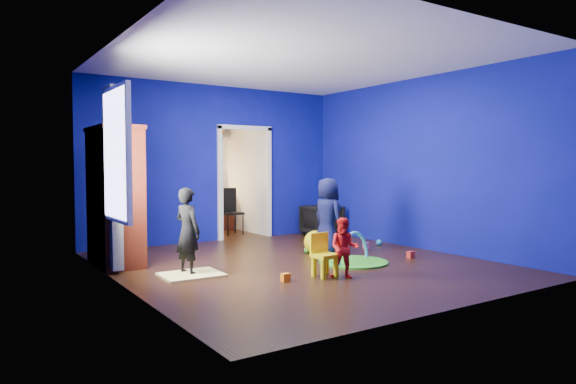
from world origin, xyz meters
TOP-DOWN VIEW (x-y plane):
  - floor at (0.00, 0.00)m, footprint 5.00×5.50m
  - ceiling at (0.00, 0.00)m, footprint 5.00×5.50m
  - wall_back at (0.00, 2.75)m, footprint 5.00×0.02m
  - wall_front at (0.00, -2.75)m, footprint 5.00×0.02m
  - wall_left at (-2.50, 0.00)m, footprint 0.02×5.50m
  - wall_right at (2.50, 0.00)m, footprint 0.02×5.50m
  - alcove at (0.60, 3.62)m, footprint 1.00×1.75m
  - armchair at (2.04, 2.16)m, footprint 0.72×0.70m
  - child_black at (-1.62, 0.20)m, footprint 0.38×0.47m
  - child_navy at (0.75, 0.31)m, footprint 0.40×0.60m
  - toddler_red at (-0.06, -1.08)m, footprint 0.47×0.46m
  - vase at (-2.22, 1.09)m, footprint 0.23×0.23m
  - potted_plant at (-2.22, 1.61)m, footprint 0.28×0.28m
  - tv_armoire at (-2.22, 1.39)m, footprint 0.58×1.14m
  - crt_tv at (-2.18, 1.39)m, footprint 0.46×0.70m
  - yellow_blanket at (-1.62, 0.10)m, footprint 0.76×0.61m
  - hopper_ball at (0.70, 0.56)m, footprint 0.37×0.37m
  - kid_chair at (-0.21, -0.88)m, footprint 0.29×0.29m
  - play_mat at (0.70, -0.37)m, footprint 1.00×1.00m
  - toy_arch at (0.70, -0.37)m, footprint 0.85×0.36m
  - window_left at (-2.48, 0.35)m, footprint 0.03×0.95m
  - curtain at (-2.37, 0.90)m, footprint 0.14×0.42m
  - doorway at (0.60, 2.75)m, footprint 1.16×0.10m
  - study_desk at (0.60, 4.26)m, footprint 0.88×0.44m
  - desk_monitor at (0.60, 4.38)m, footprint 0.40×0.05m
  - desk_lamp at (0.32, 4.32)m, footprint 0.14×0.14m
  - folding_chair at (0.60, 3.30)m, footprint 0.40×0.40m
  - book_shelf at (0.60, 4.37)m, footprint 0.88×0.24m
  - toy_0 at (1.69, -0.55)m, footprint 0.10×0.08m
  - toy_1 at (2.15, 0.63)m, footprint 0.11×0.11m
  - toy_2 at (-0.78, -0.83)m, footprint 0.10×0.08m
  - toy_3 at (0.63, 0.68)m, footprint 0.11×0.11m
  - toy_4 at (1.72, 0.49)m, footprint 0.10×0.08m

SIDE VIEW (x-z plane):
  - floor at x=0.00m, z-range -0.01..0.01m
  - play_mat at x=0.70m, z-range 0.00..0.03m
  - yellow_blanket at x=-1.62m, z-range 0.00..0.03m
  - toy_arch at x=0.70m, z-range -0.42..0.46m
  - toy_0 at x=1.69m, z-range 0.00..0.10m
  - toy_2 at x=-0.78m, z-range 0.00..0.10m
  - toy_4 at x=1.72m, z-range 0.00..0.10m
  - toy_1 at x=2.15m, z-range 0.00..0.11m
  - toy_3 at x=0.63m, z-range 0.00..0.11m
  - hopper_ball at x=0.70m, z-range 0.00..0.37m
  - kid_chair at x=-0.21m, z-range 0.00..0.50m
  - armchair at x=2.04m, z-range 0.00..0.62m
  - study_desk at x=0.60m, z-range 0.00..0.75m
  - toddler_red at x=-0.06m, z-range 0.00..0.76m
  - folding_chair at x=0.60m, z-range 0.00..0.92m
  - child_black at x=-1.62m, z-range 0.00..1.13m
  - child_navy at x=0.75m, z-range 0.00..1.22m
  - desk_lamp at x=0.32m, z-range 0.86..1.00m
  - desk_monitor at x=0.60m, z-range 0.79..1.11m
  - tv_armoire at x=-2.22m, z-range 0.00..1.96m
  - crt_tv at x=-2.18m, z-range 0.75..1.29m
  - doorway at x=0.60m, z-range 0.00..2.10m
  - alcove at x=0.60m, z-range 0.00..2.50m
  - curtain at x=-2.37m, z-range 0.05..2.45m
  - wall_back at x=0.00m, z-range 0.00..2.90m
  - wall_front at x=0.00m, z-range 0.00..2.90m
  - wall_left at x=-2.50m, z-range 0.00..2.90m
  - wall_right at x=2.50m, z-range 0.00..2.90m
  - window_left at x=-2.48m, z-range 0.77..2.33m
  - book_shelf at x=0.60m, z-range 2.00..2.04m
  - vase at x=-2.22m, z-range 1.96..2.15m
  - potted_plant at x=-2.22m, z-range 1.96..2.36m
  - ceiling at x=0.00m, z-range 2.90..2.90m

